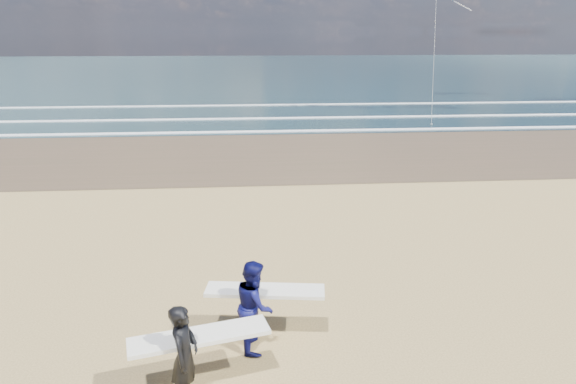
{
  "coord_description": "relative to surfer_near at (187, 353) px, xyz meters",
  "views": [
    {
      "loc": [
        1.4,
        -6.38,
        5.52
      ],
      "look_at": [
        2.4,
        6.0,
        1.64
      ],
      "focal_mm": 32.0,
      "sensor_mm": 36.0,
      "label": 1
    }
  ],
  "objects": [
    {
      "name": "ocean",
      "position": [
        19.59,
        71.57,
        -0.85
      ],
      "size": [
        220.0,
        100.0,
        0.02
      ],
      "primitive_type": "cube",
      "color": "#172C33",
      "rests_on": "ground"
    },
    {
      "name": "foam_breakers",
      "position": [
        19.59,
        27.67,
        -0.81
      ],
      "size": [
        220.0,
        11.7,
        0.05
      ],
      "color": "white",
      "rests_on": "ground"
    },
    {
      "name": "surfer_near",
      "position": [
        0.0,
        0.0,
        0.0
      ],
      "size": [
        2.26,
        1.21,
        1.68
      ],
      "color": "black",
      "rests_on": "ground"
    },
    {
      "name": "surfer_far",
      "position": [
        1.07,
        1.4,
        -0.0
      ],
      "size": [
        2.25,
        1.17,
        1.7
      ],
      "color": "#0D0F4C",
      "rests_on": "ground"
    },
    {
      "name": "kite_1",
      "position": [
        13.05,
        26.55,
        5.31
      ],
      "size": [
        6.16,
        4.78,
        10.93
      ],
      "color": "slate",
      "rests_on": "ground"
    }
  ]
}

